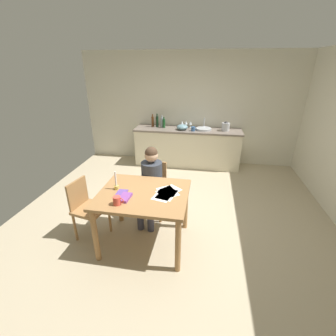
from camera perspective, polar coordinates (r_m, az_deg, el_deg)
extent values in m
cube|color=tan|center=(3.94, 1.20, -12.05)|extent=(5.20, 5.20, 0.04)
cube|color=beige|center=(5.85, 5.34, 14.14)|extent=(5.20, 0.12, 2.60)
cube|color=beige|center=(5.72, 4.69, 4.92)|extent=(2.46, 0.60, 0.86)
cube|color=#72665B|center=(5.59, 4.84, 9.27)|extent=(2.50, 0.64, 0.04)
cube|color=#9E7042|center=(3.03, -6.05, -6.39)|extent=(1.14, 0.96, 0.04)
cylinder|color=#9E7042|center=(3.11, -17.36, -15.52)|extent=(0.07, 0.07, 0.75)
cylinder|color=#9E7042|center=(2.85, 2.45, -18.50)|extent=(0.07, 0.07, 0.75)
cylinder|color=#9E7042|center=(3.72, -11.73, -7.64)|extent=(0.07, 0.07, 0.75)
cylinder|color=#9E7042|center=(3.51, 4.30, -9.30)|extent=(0.07, 0.07, 0.75)
cube|color=#9E7042|center=(3.74, -3.77, -5.25)|extent=(0.42, 0.42, 0.04)
cube|color=#9E7042|center=(3.80, -3.04, -1.16)|extent=(0.36, 0.05, 0.40)
cylinder|color=#9E7042|center=(3.78, -6.93, -9.37)|extent=(0.04, 0.04, 0.47)
cylinder|color=#9E7042|center=(3.68, -1.88, -10.12)|extent=(0.04, 0.04, 0.47)
cylinder|color=#9E7042|center=(4.05, -5.29, -6.81)|extent=(0.04, 0.04, 0.47)
cylinder|color=#9E7042|center=(3.96, -0.58, -7.43)|extent=(0.04, 0.04, 0.47)
cylinder|color=#333842|center=(3.61, -3.94, -2.30)|extent=(0.34, 0.34, 0.50)
sphere|color=#D8AD8C|center=(3.47, -4.10, 3.04)|extent=(0.20, 0.20, 0.20)
sphere|color=#473323|center=(3.46, -4.12, 3.65)|extent=(0.19, 0.19, 0.19)
cylinder|color=#383847|center=(3.60, -5.95, -7.03)|extent=(0.15, 0.39, 0.13)
cylinder|color=#383847|center=(3.58, -6.80, -11.64)|extent=(0.10, 0.10, 0.45)
cylinder|color=#383847|center=(3.56, -3.49, -7.37)|extent=(0.15, 0.39, 0.13)
cylinder|color=#383847|center=(3.53, -4.30, -12.05)|extent=(0.10, 0.10, 0.45)
cube|color=#9E7042|center=(3.47, -18.39, -9.53)|extent=(0.47, 0.47, 0.04)
cube|color=#9E7042|center=(3.47, -21.23, -5.86)|extent=(0.10, 0.36, 0.40)
cylinder|color=#9E7042|center=(3.40, -17.37, -14.92)|extent=(0.04, 0.04, 0.45)
cylinder|color=#9E7042|center=(3.61, -14.06, -11.93)|extent=(0.04, 0.04, 0.45)
cylinder|color=#9E7042|center=(3.60, -21.77, -13.27)|extent=(0.04, 0.04, 0.45)
cylinder|color=#9E7042|center=(3.79, -18.36, -10.57)|extent=(0.04, 0.04, 0.45)
cylinder|color=#D84C3F|center=(2.81, -12.39, -7.77)|extent=(0.09, 0.09, 0.10)
torus|color=#D84C3F|center=(2.79, -11.44, -7.80)|extent=(0.07, 0.01, 0.07)
cylinder|color=gold|center=(3.15, -12.46, -4.65)|extent=(0.06, 0.06, 0.05)
cylinder|color=white|center=(3.09, -12.67, -2.59)|extent=(0.02, 0.02, 0.20)
cube|color=#824294|center=(2.92, -10.50, -7.09)|extent=(0.14, 0.21, 0.03)
cube|color=#624395|center=(3.04, -11.26, -6.01)|extent=(0.13, 0.17, 0.02)
cube|color=white|center=(2.95, -1.18, -6.67)|extent=(0.27, 0.34, 0.00)
cube|color=white|center=(3.03, -0.08, -5.81)|extent=(0.34, 0.36, 0.00)
cube|color=white|center=(2.97, -0.30, -6.40)|extent=(0.27, 0.34, 0.00)
cube|color=white|center=(3.05, 0.21, -5.58)|extent=(0.35, 0.36, 0.00)
cylinder|color=#B2B7BC|center=(5.56, 8.70, 9.43)|extent=(0.36, 0.36, 0.04)
cylinder|color=silver|center=(5.69, 8.82, 10.80)|extent=(0.02, 0.02, 0.24)
cylinder|color=#593319|center=(5.77, -3.76, 11.21)|extent=(0.06, 0.06, 0.24)
cylinder|color=#593319|center=(5.73, -3.80, 12.68)|extent=(0.03, 0.03, 0.06)
cylinder|color=black|center=(5.74, -2.66, 11.24)|extent=(0.06, 0.06, 0.26)
cylinder|color=black|center=(5.70, -2.69, 12.80)|extent=(0.03, 0.03, 0.06)
cylinder|color=#8C999E|center=(5.74, -1.48, 11.07)|extent=(0.08, 0.08, 0.22)
cylinder|color=#8C999E|center=(5.71, -1.49, 12.41)|extent=(0.04, 0.04, 0.05)
cylinder|color=#194C23|center=(5.68, -1.01, 10.84)|extent=(0.07, 0.07, 0.20)
cylinder|color=#194C23|center=(5.65, -1.02, 12.09)|extent=(0.03, 0.03, 0.05)
ellipsoid|color=#668C99|center=(5.51, 3.51, 9.95)|extent=(0.26, 0.26, 0.12)
cylinder|color=#B7BABF|center=(5.56, 13.90, 9.74)|extent=(0.18, 0.18, 0.18)
cone|color=#262628|center=(5.53, 14.01, 10.85)|extent=(0.11, 0.11, 0.04)
cylinder|color=silver|center=(5.73, 5.49, 9.83)|extent=(0.06, 0.06, 0.00)
cylinder|color=silver|center=(5.72, 5.51, 10.19)|extent=(0.01, 0.01, 0.07)
cone|color=silver|center=(5.70, 5.54, 10.92)|extent=(0.07, 0.07, 0.08)
cylinder|color=silver|center=(5.74, 4.39, 9.90)|extent=(0.06, 0.06, 0.00)
cylinder|color=silver|center=(5.73, 4.41, 10.25)|extent=(0.01, 0.01, 0.07)
cone|color=silver|center=(5.71, 4.43, 10.99)|extent=(0.07, 0.07, 0.08)
cylinder|color=silver|center=(5.74, 3.41, 9.95)|extent=(0.06, 0.06, 0.00)
cylinder|color=silver|center=(5.74, 3.42, 10.31)|extent=(0.01, 0.01, 0.07)
cone|color=silver|center=(5.72, 3.44, 11.04)|extent=(0.07, 0.07, 0.08)
cylinder|color=#33598C|center=(5.42, 6.14, 9.49)|extent=(0.09, 0.09, 0.10)
torus|color=#33598C|center=(5.42, 6.67, 9.51)|extent=(0.07, 0.01, 0.07)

